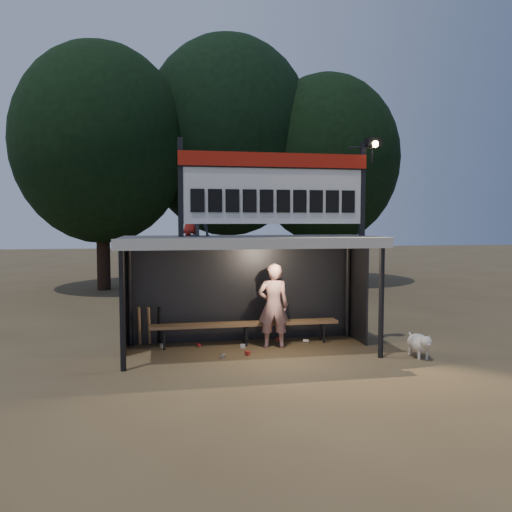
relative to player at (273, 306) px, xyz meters
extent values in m
plane|color=#4F3F27|center=(-0.53, -0.22, -0.88)|extent=(80.00, 80.00, 0.00)
imported|color=silver|center=(0.00, 0.00, 0.00)|extent=(0.69, 0.49, 1.76)
imported|color=slate|center=(-1.54, 0.05, 1.95)|extent=(0.59, 0.52, 1.01)
imported|color=maroon|center=(-1.65, 0.23, 1.89)|extent=(0.52, 0.45, 0.90)
cube|color=#3B3B3D|center=(-0.53, -0.22, 1.38)|extent=(5.00, 2.00, 0.12)
cube|color=beige|center=(-0.53, -1.24, 1.34)|extent=(5.10, 0.06, 0.20)
cylinder|color=black|center=(-2.93, -1.12, 0.22)|extent=(0.10, 0.10, 2.20)
cylinder|color=black|center=(1.87, -1.12, 0.22)|extent=(0.10, 0.10, 2.20)
cylinder|color=black|center=(-2.93, 0.68, 0.22)|extent=(0.10, 0.10, 2.20)
cylinder|color=black|center=(1.87, 0.68, 0.22)|extent=(0.10, 0.10, 2.20)
cube|color=black|center=(-0.53, 0.78, 0.22)|extent=(5.00, 0.04, 2.20)
cube|color=black|center=(-3.03, 0.28, 0.22)|extent=(0.04, 1.00, 2.20)
cube|color=black|center=(1.97, 0.28, 0.22)|extent=(0.04, 1.00, 2.20)
cylinder|color=black|center=(-0.53, 0.78, 1.27)|extent=(5.00, 0.06, 0.06)
cube|color=black|center=(-1.88, -0.22, 2.39)|extent=(0.10, 0.10, 1.90)
cube|color=black|center=(1.82, -0.22, 2.39)|extent=(0.10, 0.10, 1.90)
cube|color=silver|center=(-0.03, -0.22, 2.39)|extent=(3.80, 0.08, 1.40)
cube|color=#AB190C|center=(-0.03, -0.27, 2.95)|extent=(3.80, 0.04, 0.28)
cube|color=black|center=(-0.03, -0.28, 2.80)|extent=(3.80, 0.02, 0.03)
cube|color=black|center=(-1.56, -0.27, 2.14)|extent=(0.27, 0.03, 0.45)
cube|color=black|center=(-1.22, -0.27, 2.14)|extent=(0.27, 0.03, 0.45)
cube|color=black|center=(-0.88, -0.27, 2.14)|extent=(0.27, 0.03, 0.45)
cube|color=black|center=(-0.54, -0.27, 2.14)|extent=(0.27, 0.03, 0.45)
cube|color=black|center=(-0.20, -0.27, 2.14)|extent=(0.27, 0.03, 0.45)
cube|color=black|center=(0.14, -0.27, 2.14)|extent=(0.27, 0.03, 0.45)
cube|color=black|center=(0.48, -0.27, 2.14)|extent=(0.27, 0.03, 0.45)
cube|color=black|center=(0.82, -0.27, 2.14)|extent=(0.27, 0.03, 0.45)
cube|color=black|center=(1.16, -0.27, 2.14)|extent=(0.27, 0.03, 0.45)
cube|color=black|center=(1.50, -0.27, 2.14)|extent=(0.27, 0.03, 0.45)
cylinder|color=black|center=(1.77, -0.22, 3.24)|extent=(0.50, 0.04, 0.04)
cylinder|color=black|center=(2.02, -0.22, 3.09)|extent=(0.04, 0.04, 0.30)
cube|color=black|center=(2.02, -0.27, 3.34)|extent=(0.30, 0.22, 0.18)
sphere|color=#FFD88C|center=(2.02, -0.36, 3.30)|extent=(0.14, 0.14, 0.14)
cube|color=olive|center=(-0.53, 0.33, -0.43)|extent=(4.00, 0.35, 0.06)
cylinder|color=black|center=(-2.23, 0.21, -0.65)|extent=(0.05, 0.05, 0.45)
cylinder|color=black|center=(-2.23, 0.45, -0.65)|extent=(0.05, 0.05, 0.45)
cylinder|color=black|center=(-0.53, 0.21, -0.65)|extent=(0.05, 0.05, 0.45)
cylinder|color=black|center=(-0.53, 0.45, -0.65)|extent=(0.05, 0.05, 0.45)
cylinder|color=black|center=(1.17, 0.21, -0.65)|extent=(0.05, 0.05, 0.45)
cylinder|color=black|center=(1.17, 0.45, -0.65)|extent=(0.05, 0.05, 0.45)
cylinder|color=black|center=(-4.53, 9.78, 0.99)|extent=(0.50, 0.50, 3.74)
ellipsoid|color=black|center=(-4.53, 9.78, 4.65)|extent=(6.46, 6.46, 7.48)
cylinder|color=#321F16|center=(0.47, 11.28, 1.21)|extent=(0.50, 0.50, 4.18)
ellipsoid|color=black|center=(0.47, 11.28, 5.30)|extent=(7.22, 7.22, 8.36)
cylinder|color=#2E2114|center=(4.47, 10.28, 0.88)|extent=(0.50, 0.50, 3.52)
ellipsoid|color=black|center=(4.47, 10.28, 4.32)|extent=(6.08, 6.08, 7.04)
ellipsoid|color=beige|center=(2.60, -1.21, -0.61)|extent=(0.36, 0.58, 0.36)
sphere|color=beige|center=(2.60, -1.49, -0.52)|extent=(0.22, 0.22, 0.22)
cone|color=beige|center=(2.60, -1.59, -0.54)|extent=(0.10, 0.10, 0.10)
cone|color=silver|center=(2.55, -1.51, -0.42)|extent=(0.06, 0.06, 0.07)
cone|color=beige|center=(2.65, -1.51, -0.42)|extent=(0.06, 0.06, 0.07)
cylinder|color=beige|center=(2.52, -1.39, -0.79)|extent=(0.05, 0.05, 0.18)
cylinder|color=beige|center=(2.68, -1.39, -0.79)|extent=(0.05, 0.05, 0.18)
cylinder|color=beige|center=(2.52, -1.03, -0.79)|extent=(0.05, 0.05, 0.18)
cylinder|color=silver|center=(2.68, -1.03, -0.79)|extent=(0.05, 0.05, 0.18)
cylinder|color=beige|center=(2.60, -0.91, -0.54)|extent=(0.04, 0.16, 0.14)
cylinder|color=#A77B4E|center=(-2.74, 0.60, -0.45)|extent=(0.07, 0.27, 0.84)
cylinder|color=#9C7348|center=(-2.54, 0.60, -0.45)|extent=(0.08, 0.30, 0.83)
cylinder|color=black|center=(-2.34, 0.60, -0.45)|extent=(0.09, 0.33, 0.83)
cube|color=#A72F1C|center=(0.21, 0.52, -0.84)|extent=(0.11, 0.12, 0.08)
cylinder|color=#B8B8BD|center=(-1.12, -0.59, -0.84)|extent=(0.11, 0.14, 0.07)
cube|color=beige|center=(-2.27, 0.41, -0.84)|extent=(0.11, 0.12, 0.08)
cylinder|color=#B11E1F|center=(-1.53, 0.37, -0.84)|extent=(0.10, 0.13, 0.07)
cube|color=#BCBBC1|center=(-0.63, 0.07, -0.84)|extent=(0.11, 0.08, 0.08)
cylinder|color=silver|center=(0.78, 0.28, -0.84)|extent=(0.14, 0.11, 0.07)
cube|color=red|center=(-0.62, -0.50, -0.84)|extent=(0.11, 0.12, 0.08)
camera|label=1|loc=(-2.17, -9.98, 1.74)|focal=35.00mm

